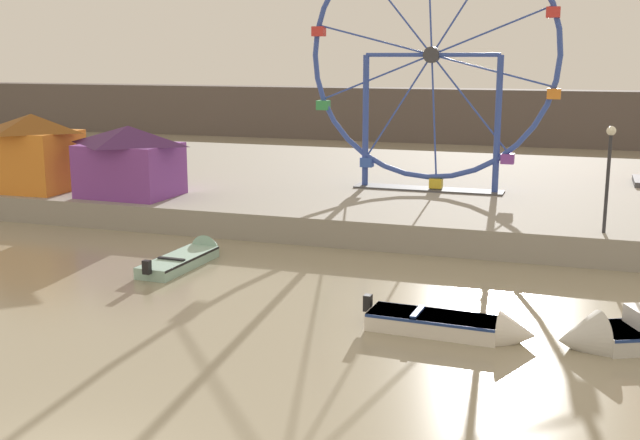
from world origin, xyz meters
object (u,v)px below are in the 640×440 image
object	(u,v)px
motorboat_pale_grey	(639,334)
carnival_booth_orange_canopy	(34,151)
motorboat_seafoam	(191,256)
motorboat_white_red_stripe	(461,326)
promenade_lamp_near	(609,163)
ferris_wheel_blue_frame	(432,60)
carnival_booth_purple_stall	(130,160)

from	to	relation	value
motorboat_pale_grey	carnival_booth_orange_canopy	bearing A→B (deg)	-45.68
motorboat_pale_grey	motorboat_seafoam	distance (m)	14.79
motorboat_white_red_stripe	motorboat_seafoam	distance (m)	10.96
carnival_booth_orange_canopy	motorboat_white_red_stripe	bearing A→B (deg)	-26.09
motorboat_white_red_stripe	carnival_booth_orange_canopy	distance (m)	23.13
motorboat_white_red_stripe	promenade_lamp_near	xyz separation A→B (m)	(3.50, 8.88, 3.22)
ferris_wheel_blue_frame	carnival_booth_orange_canopy	bearing A→B (deg)	-161.00
ferris_wheel_blue_frame	carnival_booth_orange_canopy	size ratio (longest dim) A/B	3.00
ferris_wheel_blue_frame	carnival_booth_purple_stall	world-z (taller)	ferris_wheel_blue_frame
motorboat_pale_grey	carnival_booth_orange_canopy	distance (m)	26.80
motorboat_seafoam	carnival_booth_orange_canopy	distance (m)	12.33
carnival_booth_orange_canopy	promenade_lamp_near	distance (m)	24.29
carnival_booth_purple_stall	promenade_lamp_near	distance (m)	19.45
motorboat_pale_grey	ferris_wheel_blue_frame	distance (m)	18.32
motorboat_white_red_stripe	carnival_booth_purple_stall	world-z (taller)	carnival_booth_purple_stall
ferris_wheel_blue_frame	carnival_booth_orange_canopy	distance (m)	18.23
ferris_wheel_blue_frame	carnival_booth_purple_stall	xyz separation A→B (m)	(-11.94, -5.66, -4.21)
motorboat_pale_grey	promenade_lamp_near	world-z (taller)	promenade_lamp_near
motorboat_white_red_stripe	carnival_booth_purple_stall	xyz separation A→B (m)	(-15.89, 10.00, 2.39)
motorboat_white_red_stripe	carnival_booth_orange_canopy	size ratio (longest dim) A/B	1.17
motorboat_seafoam	carnival_booth_purple_stall	distance (m)	8.46
carnival_booth_purple_stall	motorboat_pale_grey	bearing A→B (deg)	-22.99
motorboat_pale_grey	carnival_booth_orange_canopy	size ratio (longest dim) A/B	1.32
ferris_wheel_blue_frame	promenade_lamp_near	distance (m)	10.62
motorboat_pale_grey	motorboat_seafoam	size ratio (longest dim) A/B	1.06
motorboat_seafoam	ferris_wheel_blue_frame	xyz separation A→B (m)	(6.09, 11.26, 6.65)
promenade_lamp_near	ferris_wheel_blue_frame	bearing A→B (deg)	137.70
ferris_wheel_blue_frame	promenade_lamp_near	bearing A→B (deg)	-42.30
motorboat_seafoam	promenade_lamp_near	xyz separation A→B (m)	(13.54, 4.48, 3.27)
motorboat_seafoam	promenade_lamp_near	world-z (taller)	promenade_lamp_near
carnival_booth_orange_canopy	motorboat_seafoam	bearing A→B (deg)	-27.69
motorboat_pale_grey	motorboat_white_red_stripe	world-z (taller)	motorboat_pale_grey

